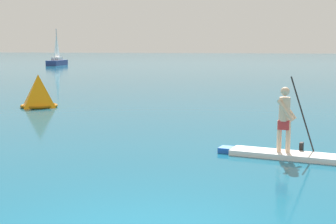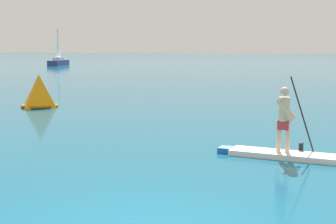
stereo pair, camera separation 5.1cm
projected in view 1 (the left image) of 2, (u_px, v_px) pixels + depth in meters
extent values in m
cube|color=white|center=(286.00, 155.00, 11.45)|extent=(2.70, 0.99, 0.13)
cube|color=blue|center=(226.00, 150.00, 12.06)|extent=(0.38, 0.44, 0.13)
cylinder|color=beige|center=(288.00, 137.00, 11.38)|extent=(0.11, 0.11, 0.75)
cylinder|color=beige|center=(279.00, 136.00, 11.46)|extent=(0.11, 0.11, 0.75)
cube|color=red|center=(284.00, 125.00, 11.38)|extent=(0.28, 0.25, 0.22)
cylinder|color=beige|center=(285.00, 109.00, 11.33)|extent=(0.26, 0.26, 0.56)
sphere|color=beige|center=(285.00, 91.00, 11.28)|extent=(0.21, 0.21, 0.21)
cylinder|color=beige|center=(288.00, 109.00, 11.45)|extent=(0.42, 0.14, 0.52)
cylinder|color=beige|center=(285.00, 110.00, 11.18)|extent=(0.42, 0.14, 0.52)
cylinder|color=black|center=(303.00, 115.00, 11.60)|extent=(0.63, 0.11, 1.83)
cube|color=black|center=(301.00, 149.00, 11.72)|extent=(0.10, 0.21, 0.32)
pyramid|color=orange|center=(39.00, 91.00, 21.10)|extent=(1.53, 1.53, 1.44)
torus|color=#915407|center=(39.00, 106.00, 21.19)|extent=(1.60, 1.60, 0.12)
cube|color=navy|center=(57.00, 63.00, 71.42)|extent=(2.82, 6.10, 0.75)
cylinder|color=#B2B2B7|center=(57.00, 44.00, 71.07)|extent=(0.12, 0.12, 4.61)
pyramid|color=white|center=(57.00, 46.00, 71.10)|extent=(0.80, 2.58, 3.90)
cube|color=silver|center=(57.00, 59.00, 71.34)|extent=(1.52, 2.31, 0.45)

